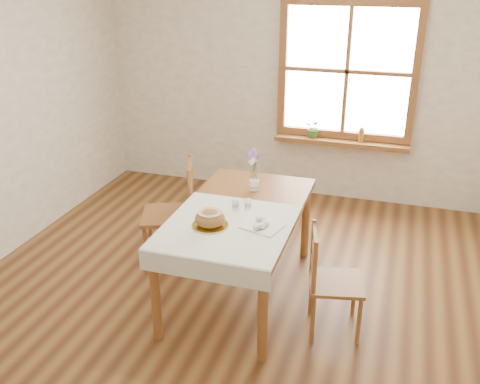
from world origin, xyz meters
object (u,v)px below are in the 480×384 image
(chair_right, at_px, (336,281))
(flower_vase, at_px, (254,186))
(bread_plate, at_px, (210,225))
(chair_left, at_px, (168,213))
(dining_table, at_px, (240,220))

(chair_right, relative_size, flower_vase, 9.12)
(bread_plate, relative_size, flower_vase, 2.87)
(bread_plate, bearing_deg, flower_vase, 80.93)
(chair_left, distance_m, bread_plate, 0.93)
(dining_table, relative_size, chair_left, 1.66)
(chair_right, xyz_separation_m, bread_plate, (-0.92, -0.10, 0.36))
(flower_vase, bearing_deg, chair_left, -171.08)
(dining_table, distance_m, chair_left, 0.82)
(dining_table, height_order, chair_left, chair_left)
(chair_right, relative_size, bread_plate, 3.18)
(dining_table, bearing_deg, chair_left, 159.81)
(chair_right, xyz_separation_m, flower_vase, (-0.80, 0.64, 0.39))
(bread_plate, height_order, flower_vase, flower_vase)
(chair_left, height_order, chair_right, chair_left)
(chair_right, distance_m, bread_plate, 0.99)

